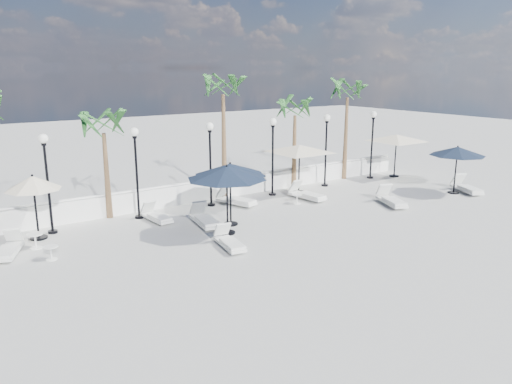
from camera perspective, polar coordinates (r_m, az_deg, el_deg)
ground at (r=18.04m, az=5.10°, el=-6.13°), size 100.00×100.00×0.00m
balustrade at (r=23.91m, az=-6.32°, el=0.06°), size 26.00×0.30×1.01m
lamppost_1 at (r=20.25m, az=-22.83°, el=2.36°), size 0.36×0.36×3.84m
lamppost_2 at (r=21.19m, az=-13.56°, el=3.55°), size 0.36×0.36×3.84m
lamppost_3 at (r=22.64m, az=-5.26°, el=4.53°), size 0.36×0.36×3.84m
lamppost_4 at (r=24.51m, az=1.93°, el=5.30°), size 0.36×0.36×3.84m
lamppost_5 at (r=26.71m, az=8.03°, el=5.90°), size 0.36×0.36×3.84m
lamppost_6 at (r=29.16m, az=13.16°, el=6.34°), size 0.36×0.36×3.84m
palm_1 at (r=21.44m, az=-17.04°, el=6.86°), size 2.60×2.60×4.70m
palm_2 at (r=23.65m, az=-3.78°, el=11.36°), size 2.60×2.60×6.10m
palm_3 at (r=26.18m, az=4.48°, el=9.04°), size 2.60×2.60×4.90m
palm_4 at (r=28.58m, az=10.42°, el=10.83°), size 2.60×2.60×5.70m
lounger_1 at (r=18.96m, az=-26.42°, el=-5.86°), size 1.23×1.92×0.69m
lounger_2 at (r=21.10m, az=-11.29°, el=-2.71°), size 0.74×1.83×0.67m
lounger_3 at (r=23.17m, az=-2.30°, el=-0.87°), size 1.27×2.12×0.76m
lounger_4 at (r=17.72m, az=-3.03°, el=-5.71°), size 0.86×1.85×0.67m
lounger_5 at (r=20.28m, az=-5.88°, el=-3.10°), size 0.96×2.11×0.76m
lounger_6 at (r=24.25m, az=5.85°, el=-0.25°), size 0.89×2.09×0.76m
lounger_7 at (r=23.92m, az=15.21°, el=-0.87°), size 1.37×2.14×0.77m
lounger_8 at (r=27.63m, az=22.94°, el=0.47°), size 1.43×2.14×0.77m
side_table_0 at (r=19.25m, az=-23.92°, el=-4.99°), size 0.56×0.56×0.55m
side_table_1 at (r=17.96m, az=-22.40°, el=-6.31°), size 0.49×0.49×0.48m
side_table_2 at (r=23.39m, az=4.70°, el=-0.69°), size 0.48×0.48×0.46m
parasol_navy_left at (r=18.68m, az=-3.36°, el=2.17°), size 3.05×3.05×2.69m
parasol_navy_mid at (r=19.78m, az=-2.97°, el=2.55°), size 2.89×2.89×2.59m
parasol_navy_right at (r=26.87m, az=22.03°, el=4.32°), size 2.73×2.73×2.45m
parasol_cream_sq_a at (r=25.16m, az=5.01°, el=5.36°), size 5.36×5.36×2.63m
parasol_cream_sq_b at (r=29.97m, az=15.79°, el=6.30°), size 5.30×5.30×2.66m
parasol_cream_small at (r=19.86m, az=-24.13°, el=0.86°), size 2.00×2.00×2.45m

